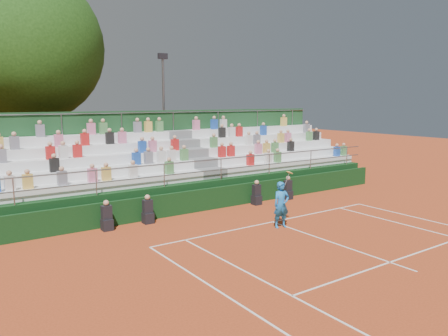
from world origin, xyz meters
TOP-DOWN VIEW (x-y plane):
  - ground at (0.00, 0.00)m, footprint 90.00×90.00m
  - courtside_wall at (0.00, 3.20)m, footprint 20.00×0.15m
  - line_officials at (-1.37, 2.75)m, footprint 9.78×0.40m
  - grandstand at (-0.02, 6.44)m, footprint 20.00×5.20m
  - tennis_player at (-0.22, -0.76)m, footprint 0.91×0.58m
  - tree_east at (-6.50, 12.80)m, footprint 8.17×8.17m
  - floodlight_mast at (1.39, 12.31)m, footprint 0.60×0.25m

SIDE VIEW (x-z plane):
  - ground at x=0.00m, z-range 0.00..0.00m
  - line_officials at x=-1.37m, z-range -0.12..1.07m
  - courtside_wall at x=0.00m, z-range 0.00..1.00m
  - tennis_player at x=-0.22m, z-range -0.19..2.02m
  - grandstand at x=-0.02m, z-range -1.13..3.27m
  - floodlight_mast at x=1.39m, z-range 0.67..8.55m
  - tree_east at x=-6.50m, z-range 1.85..13.73m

